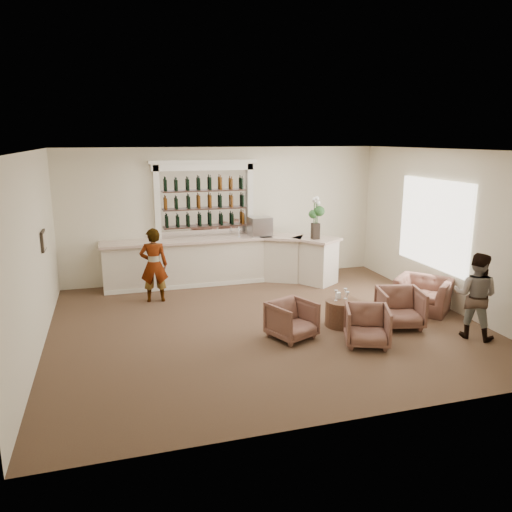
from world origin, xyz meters
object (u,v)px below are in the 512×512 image
Objects in this scene: armchair_left at (292,320)px; flower_vase at (316,215)px; guest at (475,296)px; armchair_far at (423,294)px; armchair_right at (400,308)px; espresso_machine at (260,226)px; cocktail_table at (342,313)px; sommelier at (154,265)px; bar_counter at (223,261)px; armchair_center at (367,326)px.

flower_vase reaches higher than armchair_left.
guest reaches higher than armchair_far.
armchair_right is 1.52× the size of espresso_machine.
guest is (2.01, -1.18, 0.53)m from cocktail_table.
armchair_left is (-3.14, 0.88, -0.44)m from guest.
armchair_left is 0.73× the size of flower_vase.
espresso_machine is at bearing 177.42° from armchair_far.
cocktail_table is at bearing 18.94° from guest.
guest is 1.53× the size of flower_vase.
sommelier reaches higher than armchair_far.
espresso_machine is (-2.59, 4.68, 0.59)m from guest.
armchair_far reaches higher than armchair_left.
bar_counter is 5.60× the size of flower_vase.
guest is 4.26m from flower_vase.
bar_counter reaches higher than armchair_left.
bar_counter is 1.26m from espresso_machine.
espresso_machine is (0.55, 3.80, 1.04)m from armchair_left.
sommelier reaches higher than guest.
sommelier is at bearing -176.82° from flower_vase.
guest is 2.07× the size of armchair_center.
armchair_far is at bearing -40.61° from guest.
espresso_machine is 1.44m from flower_vase.
armchair_far is (0.00, 1.50, -0.44)m from guest.
guest is 2.06m from armchair_center.
espresso_machine reaches higher than armchair_right.
flower_vase is (2.13, -0.72, 1.14)m from bar_counter.
cocktail_table is 0.78× the size of armchair_right.
flower_vase is at bearing -170.90° from sommelier.
guest is at bearing -41.80° from armchair_far.
cocktail_table is 1.17m from armchair_left.
flower_vase is (3.87, 0.22, 0.90)m from sommelier.
guest is at bearing -30.44° from cocktail_table.
guest is at bearing -38.78° from armchair_left.
espresso_machine is at bearing 146.31° from flower_vase.
cocktail_table is 0.40× the size of guest.
bar_counter is at bearing 114.26° from cocktail_table.
espresso_machine reaches higher than armchair_far.
guest is 2.09× the size of armchair_left.
flower_vase reaches higher than armchair_far.
espresso_machine reaches higher than guest.
sommelier reaches higher than bar_counter.
cocktail_table is 0.62× the size of flower_vase.
armchair_far is 4.23m from espresso_machine.
armchair_left is at bearing 33.75° from guest.
bar_counter reaches higher than armchair_far.
armchair_left is at bearing -101.79° from espresso_machine.
armchair_center reaches higher than cocktail_table.
guest is at bearing -64.54° from espresso_machine.
flower_vase is at bearing 77.92° from cocktail_table.
armchair_right is at bearing -97.42° from armchair_far.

